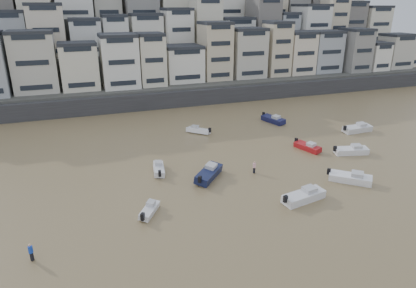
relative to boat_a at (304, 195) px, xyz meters
name	(u,v)px	position (x,y,z in m)	size (l,w,h in m)	color
harbor_wall	(187,98)	(-0.06, 46.48, 0.93)	(140.00, 3.00, 3.50)	#38383A
hillside	(164,33)	(4.68, 86.32, 12.19)	(141.04, 66.00, 50.00)	#4C4C47
boat_a	(304,195)	(0.00, 0.00, 0.00)	(6.00, 1.96, 1.64)	silver
boat_b	(350,177)	(8.38, 2.14, -0.04)	(5.69, 1.86, 1.55)	white
boat_c	(209,172)	(-8.34, 9.44, 0.02)	(6.18, 2.02, 1.69)	#131A3C
boat_d	(351,149)	(15.00, 9.92, -0.06)	(5.54, 1.81, 1.51)	silver
boat_e	(308,146)	(9.69, 13.65, -0.15)	(4.93, 1.61, 1.34)	maroon
boat_f	(159,168)	(-14.12, 13.47, -0.19)	(4.62, 1.51, 1.26)	silver
boat_g	(357,128)	(23.15, 18.12, 0.01)	(6.05, 1.98, 1.65)	silver
boat_h	(198,130)	(-3.84, 27.26, -0.18)	(4.70, 1.54, 1.28)	white
boat_i	(273,119)	(11.78, 28.32, -0.04)	(5.69, 1.86, 1.55)	#151741
boat_j	(149,209)	(-17.46, 3.32, -0.28)	(3.98, 1.30, 1.09)	silver
person_blue	(31,252)	(-28.92, -0.99, 0.05)	(0.44, 0.44, 1.74)	#173CB3
person_pink	(254,167)	(-2.01, 8.81, 0.05)	(0.44, 0.44, 1.74)	#EAA5B1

